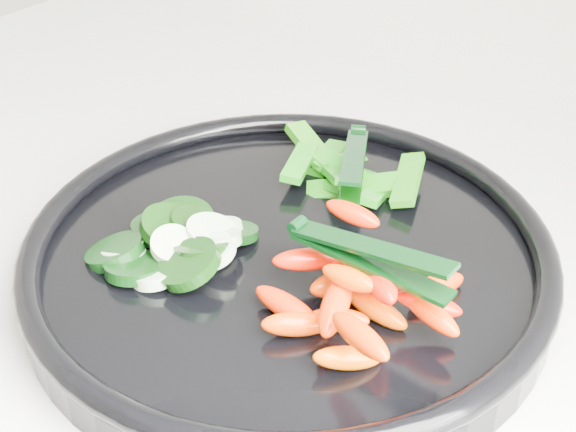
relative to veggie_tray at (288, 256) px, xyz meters
The scene contains 6 objects.
veggie_tray is the anchor object (origin of this frame).
cucumber_pile 0.08m from the veggie_tray, 144.44° to the right, with size 0.11×0.12×0.04m.
carrot_pile 0.08m from the veggie_tray, 18.85° to the right, with size 0.13×0.14×0.05m.
pepper_pile 0.10m from the veggie_tray, 102.74° to the left, with size 0.14×0.10×0.04m.
tong_carrot 0.10m from the veggie_tray, 16.21° to the right, with size 0.11×0.02×0.02m.
tong_pepper 0.10m from the veggie_tray, 97.30° to the left, with size 0.07×0.10×0.02m.
Camera 1 is at (-0.12, 1.29, 1.30)m, focal length 50.00 mm.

